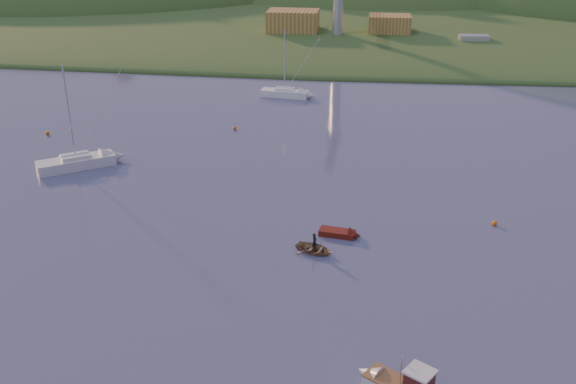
# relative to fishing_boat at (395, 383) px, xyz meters

# --- Properties ---
(shore_slope) EXTENTS (640.00, 150.00, 7.00)m
(shore_slope) POSITION_rel_fishing_boat_xyz_m (-11.73, 152.49, -0.75)
(shore_slope) COLOR #304C1E
(shore_slope) RESTS_ON ground
(hillside_trees) EXTENTS (280.00, 50.00, 32.00)m
(hillside_trees) POSITION_rel_fishing_boat_xyz_m (-11.73, 172.49, -0.75)
(hillside_trees) COLOR #28491A
(hillside_trees) RESTS_ON ground
(wharf) EXTENTS (42.00, 16.00, 2.40)m
(wharf) POSITION_rel_fishing_boat_xyz_m (-6.73, 109.49, 0.45)
(wharf) COLOR slate
(wharf) RESTS_ON ground
(shed_west) EXTENTS (11.00, 8.00, 4.80)m
(shed_west) POSITION_rel_fishing_boat_xyz_m (-19.73, 110.49, 4.05)
(shed_west) COLOR olive
(shed_west) RESTS_ON wharf
(shed_east) EXTENTS (9.00, 7.00, 4.00)m
(shed_east) POSITION_rel_fishing_boat_xyz_m (1.27, 111.49, 3.65)
(shed_east) COLOR olive
(shed_east) RESTS_ON wharf
(fishing_boat) EXTENTS (5.36, 4.29, 3.39)m
(fishing_boat) POSITION_rel_fishing_boat_xyz_m (0.00, 0.00, 0.00)
(fishing_boat) COLOR silver
(fishing_boat) RESTS_ON ground
(sailboat_near) EXTENTS (8.57, 7.17, 12.04)m
(sailboat_near) POSITION_rel_fishing_boat_xyz_m (-35.72, 33.47, 0.02)
(sailboat_near) COLOR silver
(sailboat_near) RESTS_ON ground
(sailboat_far) EXTENTS (7.85, 3.30, 10.55)m
(sailboat_far) POSITION_rel_fishing_boat_xyz_m (-15.80, 66.92, -0.05)
(sailboat_far) COLOR white
(sailboat_far) RESTS_ON ground
(canoe) EXTENTS (4.02, 3.48, 0.70)m
(canoe) POSITION_rel_fishing_boat_xyz_m (-6.54, 17.08, -0.40)
(canoe) COLOR #967852
(canoe) RESTS_ON ground
(paddler) EXTENTS (0.57, 0.68, 1.60)m
(paddler) POSITION_rel_fishing_boat_xyz_m (-6.54, 17.08, 0.05)
(paddler) COLOR black
(paddler) RESTS_ON ground
(red_tender) EXTENTS (4.03, 1.92, 1.32)m
(red_tender) POSITION_rel_fishing_boat_xyz_m (-3.98, 20.38, -0.48)
(red_tender) COLOR #5A170C
(red_tender) RESTS_ON ground
(work_vessel) EXTENTS (14.48, 6.17, 3.63)m
(work_vessel) POSITION_rel_fishing_boat_xyz_m (18.51, 105.49, 0.54)
(work_vessel) COLOR slate
(work_vessel) RESTS_ON ground
(buoy_1) EXTENTS (0.50, 0.50, 0.50)m
(buoy_1) POSITION_rel_fishing_boat_xyz_m (9.99, 24.43, -0.50)
(buoy_1) COLOR orange
(buoy_1) RESTS_ON ground
(buoy_2) EXTENTS (0.50, 0.50, 0.50)m
(buoy_2) POSITION_rel_fishing_boat_xyz_m (-44.62, 44.28, -0.50)
(buoy_2) COLOR orange
(buoy_2) RESTS_ON ground
(buoy_3) EXTENTS (0.50, 0.50, 0.50)m
(buoy_3) POSITION_rel_fishing_boat_xyz_m (-20.34, 49.50, -0.50)
(buoy_3) COLOR orange
(buoy_3) RESTS_ON ground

